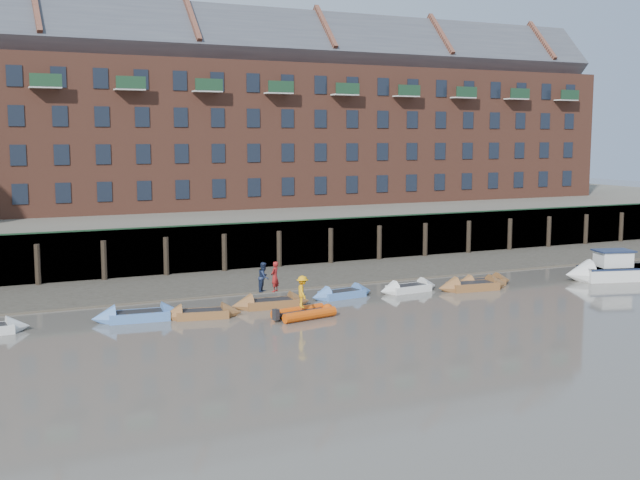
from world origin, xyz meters
TOP-DOWN VIEW (x-y plane):
  - ground at (0.00, 0.00)m, footprint 220.00×220.00m
  - foreshore at (0.00, 18.00)m, footprint 110.00×8.00m
  - mud_band at (0.00, 14.60)m, footprint 110.00×1.60m
  - river_wall at (-0.00, 22.38)m, footprint 110.00×1.23m
  - bank_terrace at (0.00, 36.00)m, footprint 110.00×28.00m
  - apartment_terrace at (-0.00, 36.99)m, footprint 80.60×15.56m
  - rowboat_1 at (-10.47, 9.85)m, footprint 4.72×1.79m
  - rowboat_2 at (-7.45, 9.05)m, footprint 4.22×1.92m
  - rowboat_3 at (-3.34, 9.89)m, footprint 4.47×1.65m
  - rowboat_4 at (1.32, 10.64)m, footprint 4.15×1.69m
  - rowboat_5 at (5.67, 10.51)m, footprint 4.13×1.55m
  - rowboat_6 at (9.46, 9.35)m, footprint 4.71×1.81m
  - rowboat_7 at (10.87, 10.22)m, footprint 4.02×1.25m
  - rib_tender at (-2.62, 6.91)m, footprint 3.42×2.11m
  - motor_launch at (18.96, 8.46)m, footprint 6.32×3.48m
  - person_rower_a at (-3.13, 9.84)m, footprint 0.71×0.69m
  - person_rower_b at (-3.69, 10.05)m, footprint 0.97×1.00m
  - person_rib_crew at (-2.82, 6.89)m, footprint 0.86×1.17m

SIDE VIEW (x-z plane):
  - ground at x=0.00m, z-range 0.00..0.00m
  - foreshore at x=0.00m, z-range -0.25..0.25m
  - mud_band at x=0.00m, z-range -0.05..0.05m
  - rowboat_7 at x=10.87m, z-range -0.37..0.79m
  - rowboat_4 at x=1.32m, z-range -0.38..0.79m
  - rowboat_5 at x=5.67m, z-range -0.38..0.79m
  - rowboat_2 at x=-7.45m, z-range -0.38..0.80m
  - rowboat_3 at x=-3.34m, z-range -0.41..0.86m
  - rowboat_6 at x=9.46m, z-range -0.43..0.90m
  - rowboat_1 at x=-10.47m, z-range -0.43..0.90m
  - rib_tender at x=-2.62m, z-range -0.04..0.54m
  - motor_launch at x=18.96m, z-range -0.61..1.87m
  - person_rib_crew at x=-2.82m, z-range 0.54..2.17m
  - river_wall at x=0.00m, z-range -0.06..3.24m
  - bank_terrace at x=0.00m, z-range 0.00..3.20m
  - person_rower_b at x=-3.69m, z-range 0.85..2.47m
  - person_rower_a at x=-3.13m, z-range 0.85..2.49m
  - apartment_terrace at x=0.00m, z-range 2.34..23.31m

